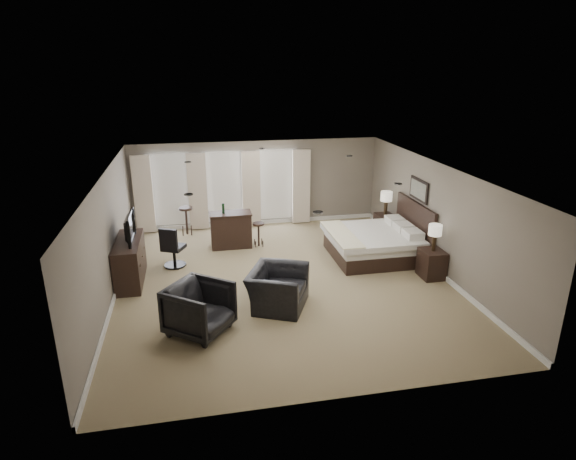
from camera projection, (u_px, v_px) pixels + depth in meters
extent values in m
cube|color=#847454|center=(283.00, 281.00, 11.21)|extent=(7.60, 8.60, 0.04)
cube|color=silver|center=(283.00, 171.00, 10.35)|extent=(7.60, 8.60, 0.04)
cube|color=slate|center=(257.00, 184.00, 14.71)|extent=(7.50, 0.04, 2.60)
cube|color=slate|center=(339.00, 323.00, 6.85)|extent=(7.50, 0.04, 2.60)
cube|color=slate|center=(107.00, 239.00, 10.08)|extent=(0.04, 8.50, 2.60)
cube|color=slate|center=(437.00, 218.00, 11.48)|extent=(0.04, 8.50, 2.60)
cube|color=silver|center=(170.00, 190.00, 14.19)|extent=(1.15, 0.04, 2.05)
cube|color=silver|center=(224.00, 187.00, 14.49)|extent=(1.15, 0.04, 2.05)
cube|color=silver|center=(276.00, 185.00, 14.78)|extent=(1.15, 0.04, 2.05)
cube|color=beige|center=(143.00, 194.00, 13.96)|extent=(0.55, 0.12, 2.30)
cube|color=beige|center=(198.00, 192.00, 14.25)|extent=(0.55, 0.12, 2.30)
cube|color=beige|center=(251.00, 189.00, 14.55)|extent=(0.55, 0.12, 2.30)
cube|color=beige|center=(301.00, 187.00, 14.83)|extent=(0.55, 0.12, 2.30)
cube|color=silver|center=(374.00, 231.00, 12.35)|extent=(2.23, 2.13, 1.42)
cube|color=black|center=(432.00, 264.00, 11.30)|extent=(0.50, 0.61, 0.67)
cube|color=black|center=(384.00, 225.00, 13.98)|extent=(0.49, 0.60, 0.65)
cube|color=beige|center=(434.00, 238.00, 11.08)|extent=(0.31, 0.31, 0.63)
cube|color=beige|center=(386.00, 203.00, 13.76)|extent=(0.33, 0.33, 0.69)
cube|color=slate|center=(418.00, 190.00, 12.21)|extent=(0.04, 0.96, 0.56)
cube|color=black|center=(130.00, 261.00, 11.03)|extent=(0.55, 1.72, 1.00)
imported|color=black|center=(127.00, 238.00, 10.84)|extent=(0.64, 1.10, 0.14)
imported|color=black|center=(278.00, 282.00, 9.88)|extent=(1.26, 1.47, 1.09)
imported|color=black|center=(199.00, 307.00, 8.91)|extent=(1.39, 1.41, 1.06)
cube|color=black|center=(231.00, 230.00, 13.11)|extent=(1.13, 0.59, 0.99)
cube|color=black|center=(187.00, 221.00, 14.09)|extent=(0.51, 0.51, 0.83)
cube|color=black|center=(259.00, 234.00, 13.21)|extent=(0.36, 0.36, 0.67)
cube|color=black|center=(174.00, 246.00, 11.84)|extent=(0.72, 0.72, 1.05)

